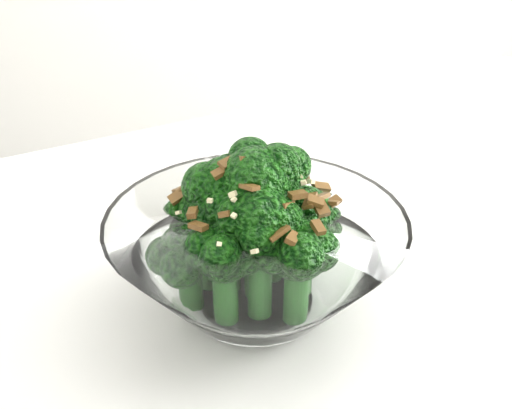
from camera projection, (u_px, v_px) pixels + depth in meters
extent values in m
cube|color=white|center=(446.00, 225.00, 0.65)|extent=(1.42, 1.22, 0.04)
cylinder|color=white|center=(474.00, 234.00, 1.33)|extent=(0.04, 0.04, 0.71)
cylinder|color=white|center=(256.00, 302.00, 0.49)|extent=(0.10, 0.10, 0.01)
cylinder|color=#1E5B18|center=(302.00, 260.00, 0.48)|extent=(0.02, 0.02, 0.06)
sphere|color=#1A5B11|center=(304.00, 215.00, 0.45)|extent=(0.05, 0.05, 0.05)
cylinder|color=#1E5B18|center=(272.00, 237.00, 0.49)|extent=(0.02, 0.02, 0.09)
sphere|color=#1A5B11|center=(273.00, 178.00, 0.46)|extent=(0.05, 0.05, 0.05)
cylinder|color=#1E5B18|center=(296.00, 293.00, 0.44)|extent=(0.02, 0.02, 0.06)
sphere|color=#1A5B11|center=(298.00, 250.00, 0.42)|extent=(0.05, 0.05, 0.05)
cylinder|color=#1E5B18|center=(260.00, 276.00, 0.44)|extent=(0.02, 0.02, 0.08)
sphere|color=#1A5B11|center=(260.00, 218.00, 0.42)|extent=(0.05, 0.05, 0.05)
cylinder|color=#1E5B18|center=(209.00, 256.00, 0.48)|extent=(0.02, 0.02, 0.06)
sphere|color=#1A5B11|center=(207.00, 213.00, 0.46)|extent=(0.05, 0.05, 0.05)
cylinder|color=#1E5B18|center=(256.00, 248.00, 0.46)|extent=(0.02, 0.02, 0.09)
sphere|color=#1A5B11|center=(256.00, 182.00, 0.43)|extent=(0.06, 0.06, 0.06)
cylinder|color=#1E5B18|center=(256.00, 238.00, 0.52)|extent=(0.02, 0.02, 0.05)
sphere|color=#1A5B11|center=(256.00, 205.00, 0.50)|extent=(0.04, 0.04, 0.04)
cylinder|color=#1E5B18|center=(228.00, 248.00, 0.47)|extent=(0.02, 0.02, 0.08)
sphere|color=#1A5B11|center=(227.00, 190.00, 0.45)|extent=(0.05, 0.05, 0.05)
cylinder|color=#1E5B18|center=(307.00, 247.00, 0.51)|extent=(0.02, 0.02, 0.05)
sphere|color=#1A5B11|center=(308.00, 214.00, 0.49)|extent=(0.04, 0.04, 0.04)
cylinder|color=#1E5B18|center=(226.00, 295.00, 0.44)|extent=(0.02, 0.02, 0.05)
sphere|color=#1A5B11|center=(224.00, 253.00, 0.42)|extent=(0.05, 0.05, 0.05)
cylinder|color=#1E5B18|center=(190.00, 285.00, 0.46)|extent=(0.02, 0.02, 0.04)
sphere|color=#1A5B11|center=(188.00, 251.00, 0.45)|extent=(0.05, 0.05, 0.05)
cube|color=brown|center=(220.00, 172.00, 0.42)|extent=(0.01, 0.01, 0.01)
cube|color=brown|center=(285.00, 204.00, 0.41)|extent=(0.02, 0.02, 0.01)
cube|color=brown|center=(208.00, 178.00, 0.49)|extent=(0.02, 0.01, 0.01)
cube|color=brown|center=(332.00, 202.00, 0.45)|extent=(0.02, 0.01, 0.01)
cube|color=brown|center=(265.00, 163.00, 0.47)|extent=(0.02, 0.02, 0.01)
cube|color=brown|center=(318.00, 227.00, 0.41)|extent=(0.01, 0.01, 0.01)
cube|color=brown|center=(305.00, 178.00, 0.48)|extent=(0.01, 0.01, 0.01)
cube|color=brown|center=(253.00, 163.00, 0.47)|extent=(0.01, 0.01, 0.01)
cube|color=brown|center=(279.00, 173.00, 0.50)|extent=(0.01, 0.02, 0.01)
cube|color=brown|center=(268.00, 161.00, 0.48)|extent=(0.02, 0.02, 0.01)
cube|color=brown|center=(266.00, 195.00, 0.41)|extent=(0.01, 0.01, 0.01)
cube|color=brown|center=(321.00, 187.00, 0.47)|extent=(0.02, 0.01, 0.01)
cube|color=brown|center=(293.00, 167.00, 0.46)|extent=(0.02, 0.01, 0.01)
cube|color=brown|center=(193.00, 213.00, 0.42)|extent=(0.01, 0.02, 0.01)
cube|color=brown|center=(214.00, 177.00, 0.44)|extent=(0.01, 0.02, 0.01)
cube|color=brown|center=(248.00, 174.00, 0.50)|extent=(0.01, 0.02, 0.01)
cube|color=brown|center=(266.00, 163.00, 0.47)|extent=(0.01, 0.02, 0.01)
cube|color=brown|center=(298.00, 172.00, 0.49)|extent=(0.02, 0.01, 0.01)
cube|color=brown|center=(310.00, 201.00, 0.42)|extent=(0.01, 0.02, 0.01)
cube|color=brown|center=(229.00, 162.00, 0.43)|extent=(0.02, 0.02, 0.01)
cube|color=brown|center=(180.00, 190.00, 0.46)|extent=(0.01, 0.02, 0.01)
cube|color=brown|center=(198.00, 226.00, 0.41)|extent=(0.02, 0.02, 0.01)
cube|color=brown|center=(293.00, 238.00, 0.39)|extent=(0.01, 0.02, 0.01)
cube|color=brown|center=(321.00, 209.00, 0.42)|extent=(0.01, 0.02, 0.01)
cube|color=brown|center=(178.00, 197.00, 0.46)|extent=(0.02, 0.01, 0.01)
cube|color=brown|center=(198.00, 182.00, 0.47)|extent=(0.01, 0.02, 0.01)
cube|color=brown|center=(249.00, 187.00, 0.41)|extent=(0.01, 0.02, 0.01)
cube|color=brown|center=(254.00, 155.00, 0.45)|extent=(0.02, 0.02, 0.01)
cube|color=brown|center=(277.00, 176.00, 0.50)|extent=(0.01, 0.02, 0.01)
cube|color=brown|center=(249.00, 159.00, 0.42)|extent=(0.02, 0.01, 0.01)
cube|color=brown|center=(227.00, 213.00, 0.41)|extent=(0.01, 0.02, 0.01)
cube|color=brown|center=(315.00, 201.00, 0.42)|extent=(0.02, 0.01, 0.01)
cube|color=brown|center=(198.00, 181.00, 0.48)|extent=(0.02, 0.02, 0.00)
cube|color=brown|center=(267.00, 219.00, 0.40)|extent=(0.02, 0.01, 0.00)
cube|color=brown|center=(282.00, 173.00, 0.49)|extent=(0.02, 0.02, 0.01)
cube|color=brown|center=(298.00, 195.00, 0.42)|extent=(0.01, 0.01, 0.01)
cube|color=brown|center=(331.00, 202.00, 0.44)|extent=(0.01, 0.01, 0.01)
cube|color=brown|center=(278.00, 233.00, 0.40)|extent=(0.02, 0.02, 0.01)
cube|color=brown|center=(247.00, 155.00, 0.43)|extent=(0.02, 0.01, 0.01)
cube|color=brown|center=(321.00, 197.00, 0.43)|extent=(0.02, 0.02, 0.01)
cube|color=brown|center=(244.00, 159.00, 0.43)|extent=(0.02, 0.02, 0.01)
cube|color=beige|center=(286.00, 165.00, 0.47)|extent=(0.01, 0.01, 0.01)
cube|color=beige|center=(219.00, 245.00, 0.39)|extent=(0.00, 0.00, 0.00)
cube|color=beige|center=(210.00, 201.00, 0.41)|extent=(0.00, 0.01, 0.00)
cube|color=beige|center=(179.00, 213.00, 0.43)|extent=(0.01, 0.01, 0.01)
cube|color=beige|center=(304.00, 182.00, 0.43)|extent=(0.01, 0.00, 0.00)
cube|color=beige|center=(278.00, 164.00, 0.48)|extent=(0.01, 0.01, 0.00)
cube|color=beige|center=(311.00, 181.00, 0.44)|extent=(0.01, 0.01, 0.01)
cube|color=beige|center=(234.00, 216.00, 0.40)|extent=(0.01, 0.01, 0.00)
cube|color=beige|center=(299.00, 177.00, 0.45)|extent=(0.01, 0.01, 0.01)
cube|color=beige|center=(252.00, 159.00, 0.47)|extent=(0.01, 0.01, 0.01)
cube|color=beige|center=(234.00, 199.00, 0.40)|extent=(0.01, 0.00, 0.00)
cube|color=beige|center=(233.00, 194.00, 0.41)|extent=(0.01, 0.01, 0.01)
cube|color=beige|center=(292.00, 164.00, 0.44)|extent=(0.01, 0.01, 0.00)
cube|color=beige|center=(218.00, 173.00, 0.49)|extent=(0.01, 0.01, 0.00)
cube|color=beige|center=(255.00, 251.00, 0.39)|extent=(0.01, 0.01, 0.01)
cube|color=beige|center=(325.00, 212.00, 0.42)|extent=(0.01, 0.01, 0.00)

